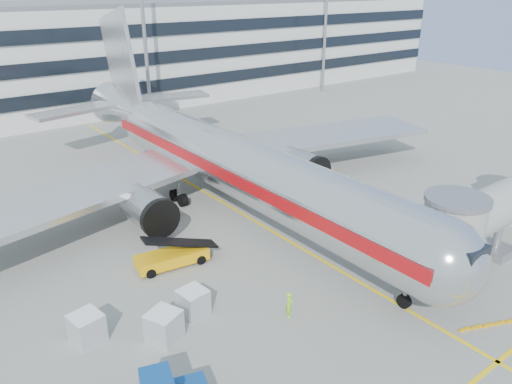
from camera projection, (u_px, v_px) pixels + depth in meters
ground at (313, 255)px, 36.30m from camera, size 180.00×180.00×0.00m
lead_in_line at (234, 209)px, 43.62m from camera, size 0.25×70.00×0.01m
stop_bar at (498, 362)px, 26.05m from camera, size 6.00×0.25×0.01m
main_jet at (222, 158)px, 43.23m from camera, size 50.95×48.70×16.06m
terminal at (52, 57)px, 75.69m from camera, size 150.00×24.25×15.60m
light_mast_centre at (142, 10)px, 65.74m from camera, size 2.40×1.20×25.45m
light_mast_east at (326, 4)px, 84.77m from camera, size 2.40×1.20×25.45m
belt_loader at (172, 256)px, 34.69m from camera, size 5.38×2.52×2.52m
cargo_container_left at (87, 328)px, 27.31m from camera, size 1.82×1.82×1.68m
cargo_container_right at (164, 326)px, 27.43m from camera, size 2.13×2.13×1.73m
cargo_container_front at (193, 302)px, 29.54m from camera, size 1.71×1.71×1.63m
ramp_worker at (289, 304)px, 29.36m from camera, size 0.69×0.68×1.61m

